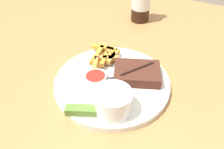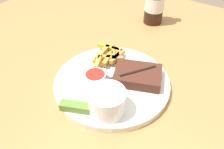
{
  "view_description": "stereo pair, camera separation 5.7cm",
  "coord_description": "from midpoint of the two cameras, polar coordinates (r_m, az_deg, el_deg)",
  "views": [
    {
      "loc": [
        0.19,
        -0.38,
        1.17
      ],
      "look_at": [
        0.0,
        0.0,
        0.79
      ],
      "focal_mm": 35.0,
      "sensor_mm": 36.0,
      "label": 1
    },
    {
      "loc": [
        0.24,
        -0.36,
        1.17
      ],
      "look_at": [
        0.0,
        0.0,
        0.79
      ],
      "focal_mm": 35.0,
      "sensor_mm": 36.0,
      "label": 2
    }
  ],
  "objects": [
    {
      "name": "pickle_spear",
      "position": [
        0.51,
        -10.74,
        -9.4
      ],
      "size": [
        0.08,
        0.05,
        0.02
      ],
      "color": "#567A2D",
      "rests_on": "dinner_plate"
    },
    {
      "name": "fries_pile",
      "position": [
        0.65,
        -4.34,
        4.81
      ],
      "size": [
        0.11,
        0.14,
        0.02
      ],
      "color": "orange",
      "rests_on": "dinner_plate"
    },
    {
      "name": "dining_table",
      "position": [
        0.65,
        -2.56,
        -6.86
      ],
      "size": [
        1.44,
        1.35,
        0.75
      ],
      "color": "#A87542",
      "rests_on": "ground_plane"
    },
    {
      "name": "beer_bottle",
      "position": [
        0.88,
        5.69,
        18.63
      ],
      "size": [
        0.07,
        0.07,
        0.23
      ],
      "color": "black",
      "rests_on": "dining_table"
    },
    {
      "name": "steak_portion",
      "position": [
        0.59,
        3.79,
        0.26
      ],
      "size": [
        0.15,
        0.13,
        0.03
      ],
      "color": "#472319",
      "rests_on": "dinner_plate"
    },
    {
      "name": "knife_utensil",
      "position": [
        0.6,
        0.59,
        0.01
      ],
      "size": [
        0.08,
        0.16,
        0.01
      ],
      "rotation": [
        0.0,
        0.0,
        1.17
      ],
      "color": "#B7B7BC",
      "rests_on": "dinner_plate"
    },
    {
      "name": "coleslaw_cup",
      "position": [
        0.49,
        -3.07,
        -6.96
      ],
      "size": [
        0.09,
        0.09,
        0.06
      ],
      "color": "white",
      "rests_on": "dinner_plate"
    },
    {
      "name": "dipping_sauce_cup",
      "position": [
        0.57,
        -7.17,
        -1.3
      ],
      "size": [
        0.06,
        0.06,
        0.03
      ],
      "color": "silver",
      "rests_on": "dinner_plate"
    },
    {
      "name": "dinner_plate",
      "position": [
        0.59,
        -2.77,
        -2.21
      ],
      "size": [
        0.31,
        0.31,
        0.02
      ],
      "color": "silver",
      "rests_on": "dining_table"
    },
    {
      "name": "fork_utensil",
      "position": [
        0.64,
        -6.92,
        2.62
      ],
      "size": [
        0.12,
        0.07,
        0.0
      ],
      "rotation": [
        0.0,
        0.0,
        5.81
      ],
      "color": "#B7B7BC",
      "rests_on": "dinner_plate"
    }
  ]
}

